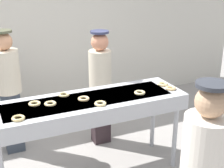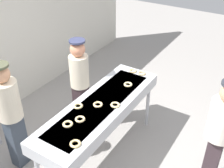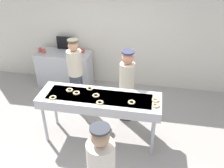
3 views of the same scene
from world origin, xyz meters
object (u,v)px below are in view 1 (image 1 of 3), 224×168
plain_donut_5 (100,104)px  worker_assistant (9,86)px  plain_donut_0 (50,104)px  worker_baker (100,83)px  customer_waiting (203,167)px  plain_donut_2 (64,95)px  plain_donut_7 (84,99)px  fryer_conveyor (89,107)px  plain_donut_3 (35,104)px  plain_donut_8 (18,118)px  plain_donut_1 (163,84)px  plain_donut_6 (171,88)px  plain_donut_4 (140,93)px

plain_donut_5 → worker_assistant: worker_assistant is taller
plain_donut_0 → worker_baker: bearing=38.3°
worker_baker → customer_waiting: 2.21m
plain_donut_2 → worker_baker: 0.81m
plain_donut_7 → customer_waiting: 1.58m
plain_donut_0 → customer_waiting: (0.81, -1.54, -0.06)m
fryer_conveyor → plain_donut_0: 0.45m
plain_donut_3 → customer_waiting: bearing=-59.1°
plain_donut_8 → plain_donut_2: bearing=35.6°
customer_waiting → plain_donut_8: bearing=123.1°
fryer_conveyor → plain_donut_2: plain_donut_2 is taller
plain_donut_1 → customer_waiting: (-0.64, -1.57, -0.06)m
plain_donut_2 → plain_donut_6: (1.25, -0.32, 0.00)m
fryer_conveyor → plain_donut_1: 1.02m
plain_donut_1 → plain_donut_8: 1.83m
plain_donut_4 → plain_donut_5: size_ratio=1.00×
plain_donut_6 → worker_assistant: size_ratio=0.08×
plain_donut_4 → plain_donut_5: bearing=-168.8°
plain_donut_1 → worker_baker: 0.88m
plain_donut_1 → plain_donut_2: size_ratio=1.00×
plain_donut_2 → plain_donut_5: 0.50m
plain_donut_1 → worker_baker: (-0.59, 0.64, -0.10)m
plain_donut_0 → plain_donut_2: 0.28m
plain_donut_0 → plain_donut_8: 0.43m
plain_donut_7 → plain_donut_8: size_ratio=1.00×
plain_donut_0 → worker_assistant: 0.99m
plain_donut_4 → worker_baker: bearing=103.1°
plain_donut_0 → worker_assistant: worker_assistant is taller
plain_donut_4 → plain_donut_5: same height
plain_donut_5 → worker_assistant: 1.41m
plain_donut_0 → plain_donut_7: size_ratio=1.00×
plain_donut_8 → customer_waiting: size_ratio=0.08×
plain_donut_0 → worker_baker: 1.09m
plain_donut_4 → plain_donut_8: (-1.41, -0.11, 0.00)m
plain_donut_3 → plain_donut_5: (0.65, -0.29, 0.00)m
plain_donut_4 → plain_donut_8: same height
plain_donut_3 → customer_waiting: 1.88m
plain_donut_3 → worker_assistant: size_ratio=0.08×
plain_donut_1 → fryer_conveyor: bearing=-177.4°
plain_donut_6 → plain_donut_5: bearing=-174.8°
fryer_conveyor → worker_baker: worker_baker is taller
plain_donut_5 → plain_donut_7: 0.23m
plain_donut_2 → plain_donut_4: 0.88m
plain_donut_0 → plain_donut_5: size_ratio=1.00×
plain_donut_0 → plain_donut_2: bearing=43.2°
plain_donut_3 → plain_donut_8: (-0.22, -0.29, 0.00)m
customer_waiting → plain_donut_4: bearing=72.3°
plain_donut_5 → worker_baker: bearing=68.0°
plain_donut_8 → worker_baker: (1.22, 0.89, -0.10)m
fryer_conveyor → plain_donut_6: (1.02, -0.12, 0.11)m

